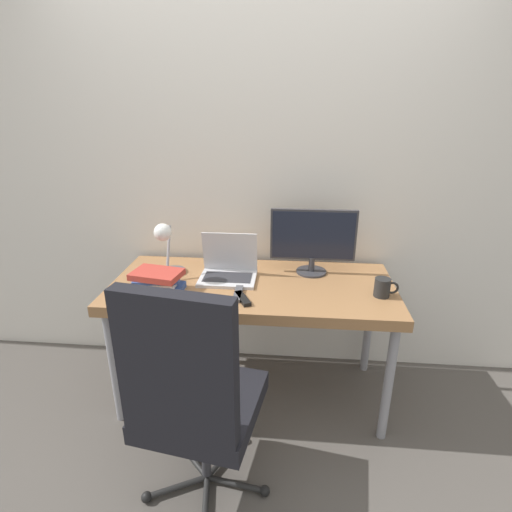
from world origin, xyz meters
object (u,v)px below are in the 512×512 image
at_px(office_chair, 192,394).
at_px(laptop, 228,269).
at_px(desk_lamp, 166,244).
at_px(monitor, 313,239).
at_px(book_stack, 159,281).
at_px(mug, 383,287).

bearing_deg(office_chair, laptop, 88.24).
xyz_separation_m(desk_lamp, office_chair, (0.32, -0.77, -0.37)).
relative_size(monitor, desk_lamp, 1.45).
distance_m(monitor, desk_lamp, 0.85).
distance_m(laptop, book_stack, 0.40).
bearing_deg(laptop, monitor, 14.58).
bearing_deg(monitor, desk_lamp, -168.22).
distance_m(monitor, mug, 0.49).
xyz_separation_m(office_chair, book_stack, (-0.32, 0.61, 0.22)).
xyz_separation_m(laptop, monitor, (0.49, 0.13, 0.16)).
relative_size(office_chair, book_stack, 3.93).
distance_m(monitor, book_stack, 0.91).
height_order(desk_lamp, book_stack, desk_lamp).
relative_size(monitor, office_chair, 0.45).
bearing_deg(monitor, laptop, -165.42).
distance_m(book_stack, mug, 1.20).
height_order(monitor, mug, monitor).
height_order(monitor, desk_lamp, monitor).
bearing_deg(office_chair, mug, 37.05).
height_order(monitor, book_stack, monitor).
height_order(laptop, monitor, monitor).
height_order(book_stack, mug, book_stack).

